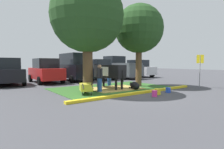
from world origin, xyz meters
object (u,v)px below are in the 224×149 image
object	(u,v)px
shade_tree_right	(139,29)
bucket_pink	(154,93)
sedan_silver	(138,69)
bucket_blue	(168,90)
sedan_red	(46,71)
wheelbarrow	(86,87)
sedan_blue	(98,70)
calf_lying	(135,86)
person_handler	(100,78)
parking_sign	(200,64)
shade_tree_left	(87,16)
pickup_truck_maroon	(119,68)
suv_black	(74,67)
bucket_yellow	(158,92)
person_visitor_near	(109,75)
hatchback_white	(7,72)

from	to	relation	value
shade_tree_right	bucket_pink	world-z (taller)	shade_tree_right
shade_tree_right	sedan_silver	world-z (taller)	shade_tree_right
bucket_blue	sedan_red	world-z (taller)	sedan_red
wheelbarrow	sedan_blue	world-z (taller)	sedan_blue
wheelbarrow	sedan_blue	distance (m)	9.10
calf_lying	wheelbarrow	distance (m)	3.32
person_handler	parking_sign	distance (m)	6.89
bucket_pink	sedan_blue	bearing A→B (deg)	73.37
parking_sign	sedan_red	distance (m)	11.84
parking_sign	shade_tree_left	bearing A→B (deg)	157.23
bucket_blue	pickup_truck_maroon	bearing A→B (deg)	66.84
pickup_truck_maroon	sedan_silver	distance (m)	2.91
person_handler	bucket_pink	xyz separation A→B (m)	(1.45, -2.69, -0.67)
shade_tree_left	suv_black	bearing A→B (deg)	71.62
shade_tree_right	parking_sign	size ratio (longest dim) A/B	2.61
suv_black	sedan_blue	world-z (taller)	suv_black
shade_tree_right	bucket_blue	bearing A→B (deg)	-102.46
calf_lying	parking_sign	distance (m)	4.73
shade_tree_right	bucket_yellow	distance (m)	5.15
bucket_yellow	sedan_red	bearing A→B (deg)	107.47
person_handler	wheelbarrow	world-z (taller)	person_handler
parking_sign	bucket_blue	size ratio (longest dim) A/B	7.25
sedan_silver	calf_lying	bearing A→B (deg)	-135.97
wheelbarrow	person_handler	bearing A→B (deg)	12.40
person_handler	sedan_red	bearing A→B (deg)	97.55
person_handler	pickup_truck_maroon	size ratio (longest dim) A/B	0.29
parking_sign	sedan_silver	bearing A→B (deg)	69.64
parking_sign	suv_black	bearing A→B (deg)	117.24
bucket_yellow	suv_black	bearing A→B (deg)	92.13
sedan_red	sedan_blue	size ratio (longest dim) A/B	1.00
sedan_blue	bucket_blue	bearing A→B (deg)	-98.28
shade_tree_right	sedan_silver	size ratio (longest dim) A/B	1.30
shade_tree_left	sedan_blue	distance (m)	8.77
sedan_silver	shade_tree_left	bearing A→B (deg)	-148.35
person_visitor_near	bucket_yellow	distance (m)	4.50
shade_tree_right	calf_lying	xyz separation A→B (m)	(-1.32, -0.97, -3.76)
person_handler	bucket_yellow	size ratio (longest dim) A/B	4.69
suv_black	person_handler	bearing A→B (deg)	-103.60
hatchback_white	sedan_silver	distance (m)	13.60
parking_sign	bucket_blue	world-z (taller)	parking_sign
person_handler	bucket_blue	xyz separation A→B (m)	(3.00, -2.36, -0.69)
shade_tree_right	sedan_red	bearing A→B (deg)	125.87
bucket_yellow	sedan_red	distance (m)	9.82
bucket_blue	suv_black	bearing A→B (deg)	98.14
wheelbarrow	sedan_blue	bearing A→B (deg)	53.85
shade_tree_left	shade_tree_right	bearing A→B (deg)	0.64
sedan_red	sedan_silver	bearing A→B (deg)	-0.04
sedan_silver	suv_black	bearing A→B (deg)	179.90
sedan_blue	pickup_truck_maroon	distance (m)	2.60
shade_tree_left	sedan_silver	xyz separation A→B (m)	(10.32, 6.36, -3.25)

